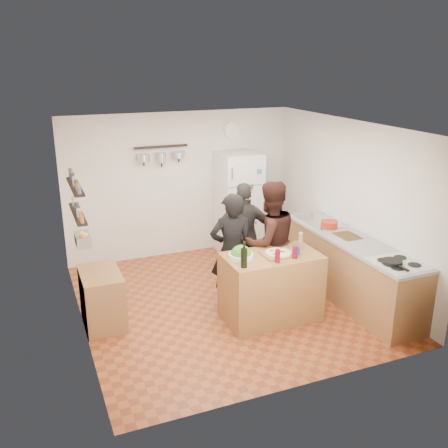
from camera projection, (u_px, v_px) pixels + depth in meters
name	position (u px, v px, depth m)	size (l,w,h in m)	color
room_shell	(216.00, 211.00, 7.15)	(4.20, 4.20, 4.20)	brown
prep_island	(271.00, 287.00, 6.62)	(1.25, 0.72, 0.91)	#916035
pizza_board	(278.00, 254.00, 6.48)	(0.42, 0.34, 0.02)	brown
pizza	(278.00, 253.00, 6.47)	(0.34, 0.34, 0.02)	beige
salad_bowl	(241.00, 256.00, 6.36)	(0.32, 0.32, 0.06)	silver
wine_bottle	(244.00, 258.00, 6.06)	(0.08, 0.08, 0.24)	black
wine_glass_near	(278.00, 256.00, 6.22)	(0.07, 0.07, 0.16)	#60081C
wine_glass_far	(295.00, 252.00, 6.35)	(0.07, 0.07, 0.16)	#5B0721
pepper_mill	(301.00, 242.00, 6.65)	(0.06, 0.06, 0.19)	#A76746
salt_canister	(297.00, 251.00, 6.46)	(0.07, 0.07, 0.12)	navy
person_left	(231.00, 251.00, 6.84)	(0.60, 0.39, 1.65)	black
person_center	(269.00, 242.00, 6.99)	(0.86, 0.67, 1.77)	black
person_back	(244.00, 235.00, 7.53)	(0.94, 0.39, 1.60)	#2A2725
counter_run	(350.00, 269.00, 7.18)	(0.63, 2.63, 0.90)	#9E7042
stove_top	(399.00, 264.00, 6.20)	(0.60, 0.62, 0.02)	white
skillet	(392.00, 262.00, 6.17)	(0.25, 0.25, 0.05)	black
sink	(320.00, 221.00, 7.78)	(0.50, 0.80, 0.03)	silver
cutting_board	(348.00, 237.00, 7.14)	(0.30, 0.40, 0.02)	brown
red_bowl	(329.00, 225.00, 7.46)	(0.25, 0.25, 0.10)	#A42212
fridge	(239.00, 204.00, 8.79)	(0.70, 0.68, 1.80)	white
wall_clock	(232.00, 130.00, 8.69)	(0.30, 0.30, 0.03)	silver
spice_shelf_lower	(78.00, 214.00, 6.21)	(0.12, 1.00, 0.03)	black
spice_shelf_upper	(75.00, 186.00, 6.10)	(0.12, 1.00, 0.03)	black
produce_basket	(83.00, 240.00, 6.33)	(0.18, 0.35, 0.14)	silver
side_table	(102.00, 298.00, 6.50)	(0.50, 0.80, 0.73)	#905D3C
pot_rack	(161.00, 147.00, 8.21)	(0.90, 0.04, 0.04)	black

